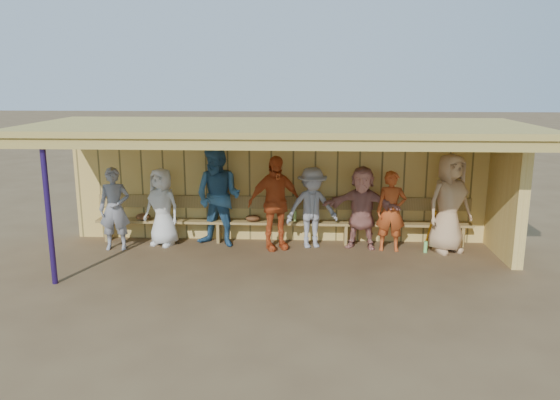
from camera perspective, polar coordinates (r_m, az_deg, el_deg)
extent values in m
plane|color=brown|center=(10.17, -0.10, -6.21)|extent=(90.00, 90.00, 0.00)
imported|color=gray|center=(11.03, -16.89, -0.89)|extent=(0.63, 0.46, 1.62)
imported|color=white|center=(11.08, -12.22, -0.71)|extent=(0.89, 0.73, 1.56)
imported|color=#346690|center=(10.82, -6.46, 0.34)|extent=(1.16, 1.02, 1.99)
imported|color=#D15221|center=(10.56, -0.55, -0.30)|extent=(1.17, 0.86, 1.84)
imported|color=#96989F|center=(10.72, 3.36, -0.80)|extent=(1.15, 0.84, 1.60)
imported|color=tan|center=(10.76, 8.54, -0.79)|extent=(1.58, 0.78, 1.63)
imported|color=#BC4B1E|center=(10.71, 11.53, -1.17)|extent=(0.60, 0.42, 1.56)
imported|color=tan|center=(10.87, 17.27, -0.32)|extent=(1.10, 0.94, 1.91)
cube|color=#E4BF61|center=(11.17, 0.27, 1.88)|extent=(8.60, 0.20, 2.40)
cube|color=#E4BF61|center=(10.92, 22.63, 0.63)|extent=(0.20, 1.62, 2.40)
cube|color=tan|center=(9.66, -0.11, 7.67)|extent=(8.80, 3.20, 0.10)
cube|color=tan|center=(8.19, -0.68, 5.84)|extent=(8.80, 0.10, 0.18)
cube|color=tan|center=(10.58, -21.26, 6.49)|extent=(0.08, 3.00, 0.16)
cube|color=tan|center=(10.23, -16.37, 6.65)|extent=(0.08, 3.00, 0.16)
cube|color=tan|center=(9.96, -11.17, 6.77)|extent=(0.08, 3.00, 0.16)
cube|color=tan|center=(9.77, -5.72, 6.84)|extent=(0.08, 3.00, 0.16)
cube|color=tan|center=(9.67, -0.11, 6.84)|extent=(0.08, 3.00, 0.16)
cube|color=tan|center=(9.67, 5.56, 6.78)|extent=(0.08, 3.00, 0.16)
cube|color=tan|center=(9.76, 11.18, 6.65)|extent=(0.08, 3.00, 0.16)
cube|color=tan|center=(9.94, 16.64, 6.47)|extent=(0.08, 3.00, 0.16)
cube|color=tan|center=(10.20, 21.86, 6.24)|extent=(0.08, 3.00, 0.16)
cylinder|color=navy|center=(9.42, -23.04, -1.20)|extent=(0.09, 0.09, 2.40)
cube|color=#A48546|center=(11.06, 0.19, -2.35)|extent=(7.60, 0.32, 0.05)
cube|color=#A48546|center=(11.13, 0.23, -0.27)|extent=(7.60, 0.04, 0.26)
cube|color=#A48546|center=(11.85, -17.50, -3.06)|extent=(0.06, 0.29, 0.40)
cube|color=#A48546|center=(11.26, -6.40, -3.35)|extent=(0.06, 0.29, 0.40)
cube|color=#A48546|center=(11.14, 6.86, -3.54)|extent=(0.06, 0.29, 0.40)
cube|color=#A48546|center=(11.53, 18.40, -3.55)|extent=(0.06, 0.29, 0.40)
cylinder|color=orange|center=(11.13, 15.46, -2.86)|extent=(0.13, 0.41, 0.80)
sphere|color=gold|center=(11.25, 15.93, -4.63)|extent=(0.08, 0.08, 0.08)
ellipsoid|color=#593319|center=(11.48, -14.11, -1.71)|extent=(0.30, 0.24, 0.14)
ellipsoid|color=#593319|center=(11.03, -2.84, -1.91)|extent=(0.30, 0.24, 0.14)
ellipsoid|color=#593319|center=(10.98, 3.36, -1.99)|extent=(0.30, 0.24, 0.14)
cylinder|color=#A2DA6D|center=(11.07, 1.55, -1.63)|extent=(0.07, 0.07, 0.22)
cylinder|color=orange|center=(11.37, 16.24, -1.75)|extent=(0.07, 0.07, 0.22)
cylinder|color=#80DE6F|center=(10.90, 14.96, -4.75)|extent=(0.07, 0.07, 0.22)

